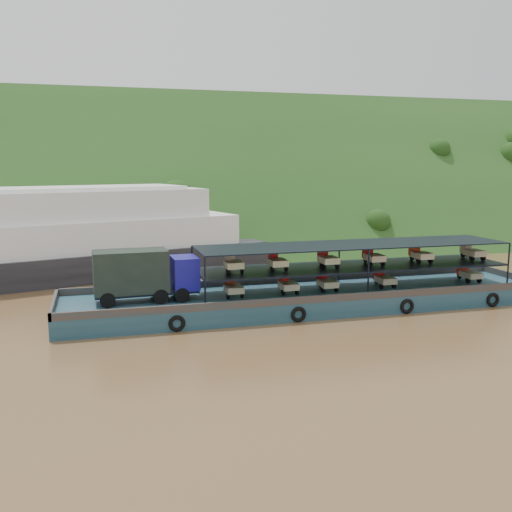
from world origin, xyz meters
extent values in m
plane|color=brown|center=(0.00, 0.00, 0.00)|extent=(160.00, 160.00, 0.00)
cube|color=#1B3C16|center=(0.00, 36.00, 0.00)|extent=(140.00, 39.60, 39.60)
cube|color=#143946|center=(0.62, -1.58, 0.60)|extent=(35.00, 7.00, 1.20)
cube|color=#592D19|center=(0.62, 1.82, 1.45)|extent=(35.00, 0.20, 0.50)
cube|color=#592D19|center=(0.62, -4.98, 1.45)|extent=(35.00, 0.20, 0.50)
cube|color=#592D19|center=(18.02, -1.58, 1.45)|extent=(0.20, 7.00, 0.50)
cube|color=#592D19|center=(-16.78, -1.58, 1.45)|extent=(0.20, 7.00, 0.50)
torus|color=black|center=(-9.38, -5.13, 0.55)|extent=(1.06, 0.26, 1.06)
torus|color=black|center=(-1.38, -5.13, 0.55)|extent=(1.06, 0.26, 1.06)
torus|color=black|center=(6.62, -5.13, 0.55)|extent=(1.06, 0.26, 1.06)
torus|color=black|center=(13.62, -5.13, 0.55)|extent=(1.06, 0.26, 1.06)
cylinder|color=black|center=(-13.43, -2.51, 1.70)|extent=(1.01, 0.38, 1.00)
cylinder|color=black|center=(-13.50, -0.42, 1.70)|extent=(1.01, 0.38, 1.00)
cylinder|color=black|center=(-10.03, -2.40, 1.70)|extent=(1.01, 0.38, 1.00)
cylinder|color=black|center=(-10.10, -0.30, 1.70)|extent=(1.01, 0.38, 1.00)
cylinder|color=black|center=(-8.63, -2.35, 1.70)|extent=(1.01, 0.38, 1.00)
cylinder|color=black|center=(-8.70, -0.25, 1.70)|extent=(1.01, 0.38, 1.00)
cube|color=black|center=(-10.87, -1.38, 1.85)|extent=(6.87, 2.43, 0.20)
cube|color=navy|center=(-8.27, -1.29, 3.00)|extent=(1.78, 2.45, 2.20)
cube|color=black|center=(-7.42, -1.26, 3.40)|extent=(0.13, 2.00, 0.90)
cube|color=black|center=(-11.87, -1.41, 3.30)|extent=(4.88, 2.56, 2.80)
cube|color=black|center=(4.12, -1.58, 2.86)|extent=(23.00, 5.00, 0.12)
cube|color=black|center=(4.12, -1.58, 4.50)|extent=(23.00, 5.00, 0.08)
cylinder|color=black|center=(-7.38, -4.08, 2.85)|extent=(0.12, 0.12, 3.30)
cylinder|color=black|center=(-7.38, 0.92, 2.85)|extent=(0.12, 0.12, 3.30)
cylinder|color=black|center=(4.12, -4.08, 2.85)|extent=(0.12, 0.12, 3.30)
cylinder|color=black|center=(4.12, 0.92, 2.85)|extent=(0.12, 0.12, 3.30)
cylinder|color=black|center=(15.62, -4.08, 2.85)|extent=(0.12, 0.12, 3.30)
cylinder|color=black|center=(15.62, 0.92, 2.85)|extent=(0.12, 0.12, 3.30)
cylinder|color=black|center=(-4.99, -0.53, 1.46)|extent=(0.12, 0.52, 0.52)
cylinder|color=black|center=(-5.49, -2.33, 1.46)|extent=(0.14, 0.52, 0.52)
cylinder|color=black|center=(-4.49, -2.33, 1.46)|extent=(0.14, 0.52, 0.52)
cube|color=beige|center=(-4.99, -1.98, 1.80)|extent=(1.15, 1.50, 0.44)
cube|color=#AB2A0B|center=(-4.99, -0.83, 1.98)|extent=(0.55, 0.80, 0.80)
cube|color=#AB2A0B|center=(-4.99, -1.03, 2.48)|extent=(0.50, 0.10, 0.10)
cylinder|color=black|center=(-1.00, -0.53, 1.46)|extent=(0.12, 0.52, 0.52)
cylinder|color=black|center=(-1.50, -2.33, 1.46)|extent=(0.14, 0.52, 0.52)
cylinder|color=black|center=(-0.50, -2.33, 1.46)|extent=(0.14, 0.52, 0.52)
cube|color=beige|center=(-1.00, -1.98, 1.80)|extent=(1.15, 1.50, 0.44)
cube|color=red|center=(-1.00, -0.83, 1.98)|extent=(0.55, 0.80, 0.80)
cube|color=red|center=(-1.00, -1.03, 2.48)|extent=(0.50, 0.10, 0.10)
cylinder|color=black|center=(1.98, -0.53, 1.46)|extent=(0.12, 0.52, 0.52)
cylinder|color=black|center=(1.48, -2.33, 1.46)|extent=(0.14, 0.52, 0.52)
cylinder|color=black|center=(2.48, -2.33, 1.46)|extent=(0.14, 0.52, 0.52)
cube|color=beige|center=(1.98, -1.98, 1.80)|extent=(1.15, 1.50, 0.44)
cube|color=red|center=(1.98, -0.83, 1.98)|extent=(0.55, 0.80, 0.80)
cube|color=red|center=(1.98, -1.03, 2.48)|extent=(0.50, 0.10, 0.10)
cylinder|color=black|center=(6.62, -0.53, 1.46)|extent=(0.12, 0.52, 0.52)
cylinder|color=black|center=(6.12, -2.33, 1.46)|extent=(0.14, 0.52, 0.52)
cylinder|color=black|center=(7.12, -2.33, 1.46)|extent=(0.14, 0.52, 0.52)
cube|color=#BFB087|center=(6.62, -1.98, 1.80)|extent=(1.15, 1.50, 0.44)
cube|color=red|center=(6.62, -0.83, 1.98)|extent=(0.55, 0.80, 0.80)
cube|color=red|center=(6.62, -1.03, 2.48)|extent=(0.50, 0.10, 0.10)
cylinder|color=black|center=(14.00, -0.53, 1.46)|extent=(0.12, 0.52, 0.52)
cylinder|color=black|center=(13.50, -2.33, 1.46)|extent=(0.14, 0.52, 0.52)
cylinder|color=black|center=(14.50, -2.33, 1.46)|extent=(0.14, 0.52, 0.52)
cube|color=#C5B88B|center=(14.00, -1.98, 1.80)|extent=(1.15, 1.50, 0.44)
cube|color=red|center=(14.00, -0.83, 1.98)|extent=(0.55, 0.80, 0.80)
cube|color=red|center=(14.00, -1.03, 2.48)|extent=(0.50, 0.10, 0.10)
cylinder|color=black|center=(-4.99, -0.53, 3.18)|extent=(0.12, 0.52, 0.52)
cylinder|color=black|center=(-5.49, -2.33, 3.18)|extent=(0.14, 0.52, 0.52)
cylinder|color=black|center=(-4.49, -2.33, 3.18)|extent=(0.14, 0.52, 0.52)
cube|color=beige|center=(-4.99, -1.98, 3.52)|extent=(1.15, 1.50, 0.44)
cube|color=beige|center=(-4.99, -0.83, 3.70)|extent=(0.55, 0.80, 0.80)
cube|color=beige|center=(-4.99, -1.03, 4.20)|extent=(0.50, 0.10, 0.10)
cylinder|color=black|center=(-1.82, -0.53, 3.18)|extent=(0.12, 0.52, 0.52)
cylinder|color=black|center=(-2.32, -2.33, 3.18)|extent=(0.14, 0.52, 0.52)
cylinder|color=black|center=(-1.32, -2.33, 3.18)|extent=(0.14, 0.52, 0.52)
cube|color=beige|center=(-1.82, -1.98, 3.52)|extent=(1.15, 1.50, 0.44)
cube|color=red|center=(-1.82, -0.83, 3.70)|extent=(0.55, 0.80, 0.80)
cube|color=red|center=(-1.82, -1.03, 4.20)|extent=(0.50, 0.10, 0.10)
cylinder|color=black|center=(2.02, -0.53, 3.18)|extent=(0.12, 0.52, 0.52)
cylinder|color=black|center=(1.52, -2.33, 3.18)|extent=(0.14, 0.52, 0.52)
cylinder|color=black|center=(2.52, -2.33, 3.18)|extent=(0.14, 0.52, 0.52)
cube|color=beige|center=(2.02, -1.98, 3.52)|extent=(1.15, 1.50, 0.44)
cube|color=#AD0E0B|center=(2.02, -0.83, 3.70)|extent=(0.55, 0.80, 0.80)
cube|color=#AD0E0B|center=(2.02, -1.03, 4.20)|extent=(0.50, 0.10, 0.10)
cylinder|color=black|center=(5.65, -0.53, 3.18)|extent=(0.12, 0.52, 0.52)
cylinder|color=black|center=(5.15, -2.33, 3.18)|extent=(0.14, 0.52, 0.52)
cylinder|color=black|center=(6.15, -2.33, 3.18)|extent=(0.14, 0.52, 0.52)
cube|color=beige|center=(5.65, -1.98, 3.52)|extent=(1.15, 1.50, 0.44)
cube|color=red|center=(5.65, -0.83, 3.70)|extent=(0.55, 0.80, 0.80)
cube|color=red|center=(5.65, -1.03, 4.20)|extent=(0.50, 0.10, 0.10)
cylinder|color=black|center=(9.61, -0.53, 3.18)|extent=(0.12, 0.52, 0.52)
cylinder|color=black|center=(9.11, -2.33, 3.18)|extent=(0.14, 0.52, 0.52)
cylinder|color=black|center=(10.11, -2.33, 3.18)|extent=(0.14, 0.52, 0.52)
cube|color=beige|center=(9.61, -1.98, 3.52)|extent=(1.15, 1.50, 0.44)
cube|color=red|center=(9.61, -0.83, 3.70)|extent=(0.55, 0.80, 0.80)
cube|color=red|center=(9.61, -1.03, 4.20)|extent=(0.50, 0.10, 0.10)
cylinder|color=black|center=(14.21, -0.53, 3.18)|extent=(0.12, 0.52, 0.52)
cylinder|color=black|center=(13.71, -2.33, 3.18)|extent=(0.14, 0.52, 0.52)
cylinder|color=black|center=(14.71, -2.33, 3.18)|extent=(0.14, 0.52, 0.52)
cube|color=beige|center=(14.21, -1.98, 3.52)|extent=(1.15, 1.50, 0.44)
cube|color=beige|center=(14.21, -0.83, 3.70)|extent=(0.55, 0.80, 0.80)
cube|color=beige|center=(14.21, -1.03, 4.20)|extent=(0.50, 0.10, 0.10)
cube|color=black|center=(-18.11, 15.13, 1.22)|extent=(41.94, 21.19, 2.44)
cube|color=white|center=(-18.11, 15.13, 3.87)|extent=(35.79, 18.50, 2.85)
cube|color=white|center=(-18.11, 15.13, 6.62)|extent=(29.64, 15.81, 2.65)
cube|color=white|center=(-18.11, 15.13, 8.09)|extent=(25.45, 13.69, 0.31)
camera|label=1|loc=(-13.89, -39.32, 10.34)|focal=40.00mm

